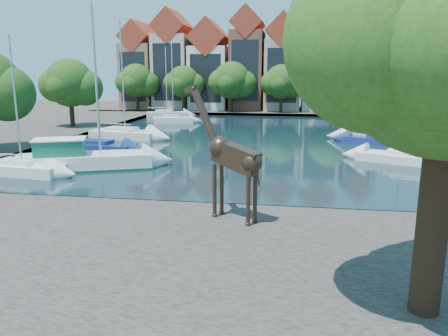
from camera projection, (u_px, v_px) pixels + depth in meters
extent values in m
plane|color=#38332B|center=(212.00, 212.00, 21.80)|extent=(160.00, 160.00, 0.00)
cube|color=black|center=(254.00, 139.00, 44.95)|extent=(38.00, 50.00, 0.08)
cube|color=#49453F|center=(175.00, 268.00, 15.00)|extent=(50.00, 14.00, 0.50)
cube|color=#49453F|center=(270.00, 111.00, 75.78)|extent=(60.00, 16.00, 0.50)
cube|color=#49453F|center=(31.00, 132.00, 48.66)|extent=(14.00, 52.00, 0.50)
cylinder|color=#332114|center=(433.00, 214.00, 11.29)|extent=(0.80, 0.80, 5.50)
sphere|color=#1F4D16|center=(379.00, 39.00, 10.23)|extent=(4.48, 4.48, 4.48)
cube|color=#90684E|center=(142.00, 77.00, 77.99)|extent=(5.39, 9.00, 11.00)
cube|color=maroon|center=(140.00, 38.00, 76.54)|extent=(5.44, 9.18, 5.44)
cube|color=black|center=(133.00, 77.00, 73.66)|extent=(4.40, 0.05, 8.25)
cube|color=#BDAB92|center=(174.00, 72.00, 76.92)|extent=(5.88, 9.00, 12.50)
cube|color=maroon|center=(173.00, 27.00, 75.29)|extent=(5.94, 9.18, 5.94)
cube|color=black|center=(167.00, 72.00, 72.60)|extent=(4.80, 0.05, 9.38)
cube|color=white|center=(210.00, 78.00, 76.17)|extent=(6.37, 9.00, 10.50)
cube|color=maroon|center=(210.00, 38.00, 74.72)|extent=(6.43, 9.18, 6.43)
cube|color=black|center=(205.00, 79.00, 71.84)|extent=(5.20, 0.05, 7.88)
cube|color=brown|center=(248.00, 71.00, 74.92)|extent=(5.39, 9.00, 13.00)
cube|color=maroon|center=(248.00, 24.00, 73.26)|extent=(5.44, 9.18, 5.44)
cube|color=black|center=(245.00, 71.00, 70.60)|extent=(4.40, 0.05, 9.75)
cube|color=tan|center=(283.00, 75.00, 74.18)|extent=(5.88, 9.00, 11.50)
cube|color=maroon|center=(284.00, 32.00, 72.66)|extent=(5.94, 9.18, 5.94)
cube|color=black|center=(282.00, 76.00, 69.86)|extent=(4.80, 0.05, 8.62)
cube|color=beige|center=(322.00, 74.00, 73.15)|extent=(6.37, 9.00, 12.00)
cube|color=maroon|center=(324.00, 28.00, 71.55)|extent=(6.43, 9.18, 6.43)
cube|color=black|center=(323.00, 74.00, 68.83)|extent=(5.20, 0.05, 9.00)
cube|color=brown|center=(361.00, 78.00, 72.34)|extent=(5.39, 9.00, 10.50)
cube|color=maroon|center=(364.00, 38.00, 70.95)|extent=(5.44, 9.18, 5.44)
cube|color=black|center=(366.00, 79.00, 68.02)|extent=(4.40, 0.05, 7.88)
cylinder|color=#332114|center=(137.00, 101.00, 73.37)|extent=(0.50, 0.50, 3.20)
sphere|color=#173E12|center=(137.00, 81.00, 72.66)|extent=(5.60, 5.60, 5.60)
sphere|color=#173E12|center=(147.00, 84.00, 72.82)|extent=(4.20, 4.20, 4.20)
sphere|color=#173E12|center=(127.00, 82.00, 72.57)|extent=(3.92, 3.92, 3.92)
cylinder|color=#332114|center=(184.00, 101.00, 72.17)|extent=(0.50, 0.50, 3.20)
sphere|color=#173E12|center=(183.00, 82.00, 71.49)|extent=(5.20, 5.20, 5.20)
sphere|color=#173E12|center=(193.00, 85.00, 71.66)|extent=(3.90, 3.90, 3.90)
sphere|color=#173E12|center=(174.00, 83.00, 71.38)|extent=(3.64, 3.64, 3.64)
cylinder|color=#332114|center=(232.00, 102.00, 70.97)|extent=(0.50, 0.50, 3.20)
sphere|color=#173E12|center=(232.00, 80.00, 70.24)|extent=(6.00, 6.00, 6.00)
sphere|color=#173E12|center=(243.00, 84.00, 70.39)|extent=(4.50, 4.50, 4.50)
sphere|color=#173E12|center=(221.00, 82.00, 70.16)|extent=(4.20, 4.20, 4.20)
cylinder|color=#332114|center=(281.00, 102.00, 69.77)|extent=(0.50, 0.50, 3.20)
sphere|color=#173E12|center=(282.00, 82.00, 69.08)|extent=(5.40, 5.40, 5.40)
sphere|color=#173E12|center=(292.00, 85.00, 69.24)|extent=(4.05, 4.05, 4.05)
sphere|color=#173E12|center=(272.00, 83.00, 68.97)|extent=(3.78, 3.78, 3.78)
cylinder|color=#332114|center=(332.00, 103.00, 68.57)|extent=(0.50, 0.50, 3.20)
sphere|color=#173E12|center=(333.00, 81.00, 67.85)|extent=(5.80, 5.80, 5.80)
sphere|color=#173E12|center=(344.00, 85.00, 68.01)|extent=(4.35, 4.35, 4.35)
sphere|color=#173E12|center=(323.00, 83.00, 67.77)|extent=(4.06, 4.06, 4.06)
cylinder|color=#332114|center=(385.00, 103.00, 67.37)|extent=(0.50, 0.50, 3.20)
sphere|color=#173E12|center=(387.00, 82.00, 66.69)|extent=(5.20, 5.20, 5.20)
sphere|color=#173E12|center=(397.00, 86.00, 66.86)|extent=(3.90, 3.90, 3.90)
sphere|color=#173E12|center=(378.00, 84.00, 66.58)|extent=(3.64, 3.64, 3.64)
sphere|color=#173E12|center=(7.00, 94.00, 35.45)|extent=(4.50, 4.50, 4.50)
cylinder|color=#332114|center=(72.00, 112.00, 51.64)|extent=(0.54, 0.54, 3.40)
sphere|color=#173E12|center=(70.00, 83.00, 50.91)|extent=(5.60, 5.60, 5.60)
sphere|color=#173E12|center=(85.00, 88.00, 51.07)|extent=(4.20, 4.20, 4.20)
sphere|color=#173E12|center=(56.00, 85.00, 50.82)|extent=(3.92, 3.92, 3.92)
cylinder|color=#322319|center=(215.00, 191.00, 19.32)|extent=(0.18, 0.18, 2.40)
cylinder|color=#322319|center=(222.00, 188.00, 19.71)|extent=(0.18, 0.18, 2.40)
cylinder|color=#322319|center=(248.00, 198.00, 18.21)|extent=(0.18, 0.18, 2.40)
cylinder|color=#322319|center=(255.00, 195.00, 18.59)|extent=(0.18, 0.18, 2.40)
cube|color=#322319|center=(236.00, 157.00, 18.57)|extent=(2.34, 1.70, 1.40)
cylinder|color=#322319|center=(205.00, 118.00, 19.27)|extent=(1.51, 1.06, 2.49)
cube|color=#322319|center=(191.00, 89.00, 19.51)|extent=(0.68, 0.51, 0.38)
cube|color=silver|center=(85.00, 160.00, 30.96)|extent=(9.59, 5.92, 1.33)
cube|color=#135542|center=(60.00, 149.00, 30.42)|extent=(3.78, 3.09, 1.23)
cylinder|color=#B2B2B7|center=(96.00, 81.00, 30.01)|extent=(0.16, 0.16, 10.21)
cube|color=white|center=(22.00, 168.00, 29.28)|extent=(5.88, 2.61, 0.93)
cube|color=white|center=(22.00, 163.00, 29.22)|extent=(2.63, 1.66, 0.52)
cylinder|color=#B2B2B7|center=(15.00, 101.00, 28.32)|extent=(0.12, 0.12, 8.35)
cube|color=navy|center=(101.00, 146.00, 37.70)|extent=(6.30, 2.93, 0.92)
cube|color=navy|center=(100.00, 143.00, 37.64)|extent=(2.83, 1.84, 0.51)
cylinder|color=#B2B2B7|center=(97.00, 88.00, 36.62)|extent=(0.12, 0.12, 9.50)
cube|color=silver|center=(125.00, 133.00, 45.39)|extent=(7.76, 4.16, 1.01)
cube|color=silver|center=(125.00, 130.00, 45.32)|extent=(3.55, 2.48, 0.56)
cylinder|color=#B2B2B7|center=(122.00, 77.00, 44.14)|extent=(0.13, 0.13, 11.01)
cube|color=white|center=(173.00, 119.00, 58.79)|extent=(5.57, 3.23, 1.00)
cube|color=white|center=(173.00, 117.00, 58.72)|extent=(2.57, 1.88, 0.56)
cylinder|color=#B2B2B7|center=(172.00, 81.00, 57.69)|extent=(0.13, 0.13, 9.62)
cube|color=silver|center=(167.00, 114.00, 66.38)|extent=(6.43, 3.52, 1.02)
cube|color=silver|center=(167.00, 112.00, 66.31)|extent=(2.95, 2.08, 0.57)
cylinder|color=#B2B2B7|center=(166.00, 80.00, 65.29)|extent=(0.14, 0.14, 9.54)
cube|color=white|center=(400.00, 157.00, 33.19)|extent=(6.63, 4.53, 0.84)
cube|color=white|center=(401.00, 154.00, 33.13)|extent=(3.13, 2.51, 0.47)
cylinder|color=#B2B2B7|center=(406.00, 89.00, 32.09)|extent=(0.11, 0.11, 9.69)
cube|color=navy|center=(378.00, 140.00, 41.83)|extent=(6.62, 4.21, 0.82)
cube|color=navy|center=(378.00, 137.00, 41.77)|extent=(3.10, 2.38, 0.45)
cylinder|color=#B2B2B7|center=(382.00, 81.00, 40.63)|extent=(0.11, 0.11, 10.63)
cube|color=silver|center=(374.00, 136.00, 43.59)|extent=(6.91, 3.72, 1.03)
cube|color=silver|center=(375.00, 132.00, 43.51)|extent=(3.16, 2.22, 0.57)
cylinder|color=#B2B2B7|center=(378.00, 83.00, 42.46)|extent=(0.14, 0.14, 9.87)
cube|color=silver|center=(379.00, 121.00, 56.33)|extent=(5.89, 2.26, 0.98)
cube|color=silver|center=(380.00, 119.00, 56.26)|extent=(2.60, 1.52, 0.55)
cylinder|color=#B2B2B7|center=(382.00, 85.00, 55.32)|extent=(0.13, 0.13, 8.77)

